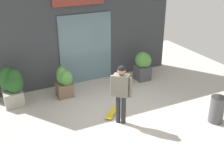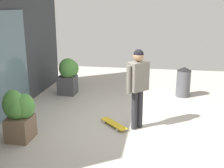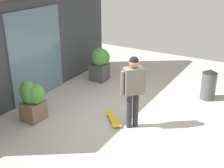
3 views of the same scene
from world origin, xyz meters
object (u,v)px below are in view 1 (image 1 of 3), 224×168
skateboard (112,112)px  planter_box_left (64,80)px  planter_box_mid (13,86)px  trash_bin (217,108)px  skateboarder (121,89)px  planter_box_right (143,64)px

skateboard → planter_box_left: 2.07m
planter_box_mid → trash_bin: bearing=-35.6°
skateboarder → planter_box_left: bearing=64.9°
planter_box_right → trash_bin: planter_box_right is taller
planter_box_mid → skateboard: bearing=-37.0°
skateboarder → planter_box_right: skateboarder is taller
skateboarder → skateboard: (-0.01, 0.52, -1.03)m
skateboarder → trash_bin: (2.49, -1.17, -0.64)m
skateboarder → planter_box_right: bearing=-0.8°
planter_box_mid → trash_bin: size_ratio=1.41×
planter_box_left → trash_bin: (3.43, -3.46, -0.14)m
skateboarder → planter_box_mid: 3.56m
skateboarder → planter_box_mid: size_ratio=1.39×
planter_box_left → planter_box_right: size_ratio=0.94×
skateboarder → planter_box_right: (2.15, 2.27, -0.46)m
planter_box_left → planter_box_mid: (-1.62, 0.15, 0.08)m
planter_box_mid → skateboarder: bearing=-43.7°
skateboarder → trash_bin: skateboarder is taller
skateboard → skateboarder: bearing=-133.3°
skateboard → planter_box_mid: planter_box_mid is taller
skateboarder → planter_box_mid: (-2.55, 2.44, -0.42)m
trash_bin → planter_box_mid: bearing=144.4°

